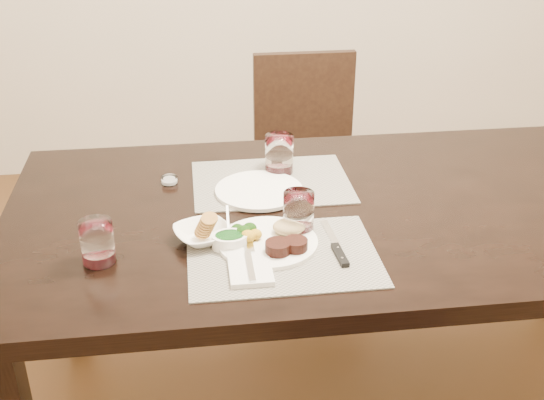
{
  "coord_description": "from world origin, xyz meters",
  "views": [
    {
      "loc": [
        -0.48,
        -1.64,
        1.63
      ],
      "look_at": [
        -0.28,
        -0.08,
        0.82
      ],
      "focal_mm": 45.0,
      "sensor_mm": 36.0,
      "label": 1
    }
  ],
  "objects": [
    {
      "name": "wine_glass_near",
      "position": [
        -0.22,
        -0.14,
        0.8
      ],
      "size": [
        0.08,
        0.08,
        0.11
      ],
      "rotation": [
        0.0,
        0.0,
        -0.19
      ],
      "color": "white",
      "rests_on": "placemat_near"
    },
    {
      "name": "wine_glass_far",
      "position": [
        -0.22,
        0.23,
        0.81
      ],
      "size": [
        0.09,
        0.09,
        0.12
      ],
      "rotation": [
        0.0,
        0.0,
        0.05
      ],
      "color": "white",
      "rests_on": "placemat_far"
    },
    {
      "name": "napkin_fork",
      "position": [
        -0.36,
        -0.29,
        0.76
      ],
      "size": [
        0.1,
        0.18,
        0.02
      ],
      "rotation": [
        0.0,
        0.0,
        -0.0
      ],
      "color": "white",
      "rests_on": "placemat_near"
    },
    {
      "name": "placemat_far",
      "position": [
        -0.25,
        0.17,
        0.75
      ],
      "size": [
        0.46,
        0.34,
        0.0
      ],
      "primitive_type": "cube",
      "color": "gray",
      "rests_on": "dining_table"
    },
    {
      "name": "dining_table",
      "position": [
        0.0,
        0.0,
        0.67
      ],
      "size": [
        2.0,
        1.0,
        0.75
      ],
      "color": "black",
      "rests_on": "ground"
    },
    {
      "name": "salt_cellar",
      "position": [
        -0.55,
        0.2,
        0.76
      ],
      "size": [
        0.05,
        0.05,
        0.02
      ],
      "rotation": [
        0.0,
        0.0,
        -0.09
      ],
      "color": "white",
      "rests_on": "dining_table"
    },
    {
      "name": "placemat_near",
      "position": [
        -0.27,
        -0.25,
        0.75
      ],
      "size": [
        0.46,
        0.34,
        0.0
      ],
      "primitive_type": "cube",
      "color": "gray",
      "rests_on": "dining_table"
    },
    {
      "name": "chair_far",
      "position": [
        0.0,
        0.93,
        0.5
      ],
      "size": [
        0.42,
        0.42,
        0.9
      ],
      "color": "black",
      "rests_on": "ground"
    },
    {
      "name": "dinner_plate",
      "position": [
        -0.29,
        -0.19,
        0.77
      ],
      "size": [
        0.25,
        0.25,
        0.04
      ],
      "rotation": [
        0.0,
        0.0,
        0.37
      ],
      "color": "white",
      "rests_on": "placemat_near"
    },
    {
      "name": "steak_knife",
      "position": [
        -0.14,
        -0.25,
        0.76
      ],
      "size": [
        0.03,
        0.23,
        0.01
      ],
      "rotation": [
        0.0,
        0.0,
        0.07
      ],
      "color": "silver",
      "rests_on": "placemat_near"
    },
    {
      "name": "sauce_ramekin",
      "position": [
        -0.4,
        -0.19,
        0.77
      ],
      "size": [
        0.09,
        0.13,
        0.07
      ],
      "rotation": [
        0.0,
        0.0,
        -0.03
      ],
      "color": "white",
      "rests_on": "placemat_near"
    },
    {
      "name": "cracker_bowl",
      "position": [
        -0.46,
        -0.15,
        0.77
      ],
      "size": [
        0.18,
        0.18,
        0.06
      ],
      "rotation": [
        0.0,
        0.0,
        0.34
      ],
      "color": "white",
      "rests_on": "placemat_near"
    },
    {
      "name": "far_plate",
      "position": [
        -0.29,
        0.1,
        0.76
      ],
      "size": [
        0.25,
        0.25,
        0.01
      ],
      "primitive_type": "cylinder",
      "color": "white",
      "rests_on": "placemat_far"
    },
    {
      "name": "wine_glass_side",
      "position": [
        -0.71,
        -0.21,
        0.8
      ],
      "size": [
        0.08,
        0.08,
        0.11
      ],
      "rotation": [
        0.0,
        0.0,
        -0.16
      ],
      "color": "white",
      "rests_on": "dining_table"
    }
  ]
}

